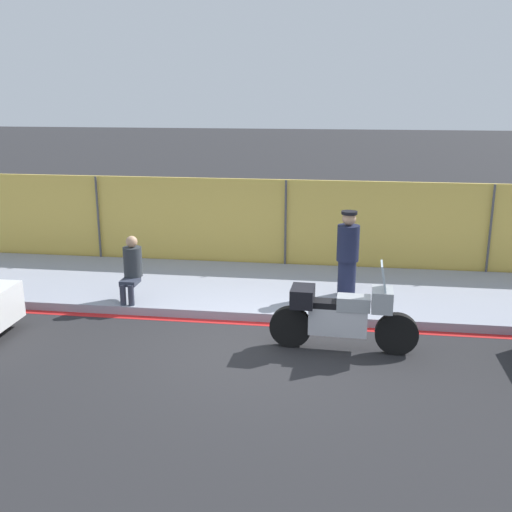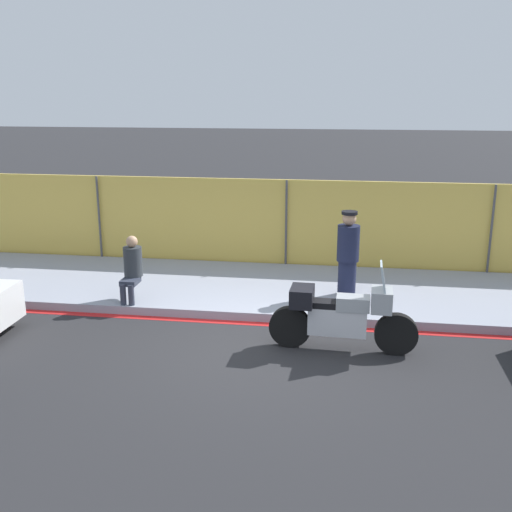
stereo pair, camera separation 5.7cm
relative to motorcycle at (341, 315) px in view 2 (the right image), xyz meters
The scene contains 7 objects.
ground_plane 1.45m from the motorcycle, behind, with size 120.00×120.00×0.00m, color #262628.
sidewalk 2.99m from the motorcycle, 116.31° to the left, with size 33.16×3.29×0.16m.
curb_paint_stripe 1.70m from the motorcycle, 145.25° to the left, with size 33.16×0.18×0.01m.
storefront_fence 4.59m from the motorcycle, 106.62° to the left, with size 31.50×0.17×2.10m.
motorcycle is the anchor object (origin of this frame).
officer_standing 2.32m from the motorcycle, 87.84° to the left, with size 0.43×0.43×1.67m.
person_seated_on_curb 4.21m from the motorcycle, 160.07° to the left, with size 0.35×0.63×1.23m.
Camera 2 is at (1.27, -8.76, 4.00)m, focal length 42.00 mm.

